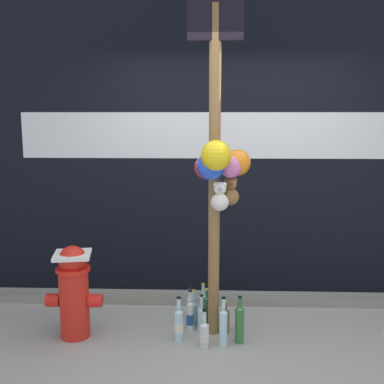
{
  "coord_description": "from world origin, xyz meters",
  "views": [
    {
      "loc": [
        -0.21,
        -3.38,
        1.88
      ],
      "look_at": [
        -0.35,
        0.5,
        1.23
      ],
      "focal_mm": 44.62,
      "sensor_mm": 36.0,
      "label": 1
    }
  ],
  "objects_px": {
    "bottle_0": "(223,326)",
    "bottle_5": "(190,315)",
    "fire_hydrant": "(74,290)",
    "bottle_4": "(194,312)",
    "bottle_8": "(179,324)",
    "bottle_7": "(240,323)",
    "bottle_6": "(204,334)",
    "bottle_10": "(202,318)",
    "bottle_2": "(207,310)",
    "bottle_3": "(190,307)",
    "bottle_1": "(225,320)",
    "bottle_9": "(203,305)",
    "memorial_post": "(218,151)"
  },
  "relations": [
    {
      "from": "bottle_4",
      "to": "bottle_7",
      "type": "distance_m",
      "value": 0.5
    },
    {
      "from": "bottle_7",
      "to": "bottle_6",
      "type": "bearing_deg",
      "value": -163.48
    },
    {
      "from": "bottle_2",
      "to": "bottle_8",
      "type": "xyz_separation_m",
      "value": [
        -0.23,
        -0.27,
        -0.0
      ]
    },
    {
      "from": "bottle_1",
      "to": "bottle_10",
      "type": "distance_m",
      "value": 0.2
    },
    {
      "from": "bottle_10",
      "to": "bottle_0",
      "type": "bearing_deg",
      "value": -54.16
    },
    {
      "from": "fire_hydrant",
      "to": "bottle_4",
      "type": "relative_size",
      "value": 2.42
    },
    {
      "from": "bottle_9",
      "to": "bottle_0",
      "type": "bearing_deg",
      "value": -71.74
    },
    {
      "from": "bottle_3",
      "to": "bottle_0",
      "type": "bearing_deg",
      "value": -60.14
    },
    {
      "from": "memorial_post",
      "to": "bottle_7",
      "type": "height_order",
      "value": "memorial_post"
    },
    {
      "from": "bottle_6",
      "to": "bottle_9",
      "type": "distance_m",
      "value": 0.54
    },
    {
      "from": "bottle_3",
      "to": "bottle_5",
      "type": "distance_m",
      "value": 0.23
    },
    {
      "from": "bottle_5",
      "to": "bottle_9",
      "type": "xyz_separation_m",
      "value": [
        0.11,
        0.24,
        -0.01
      ]
    },
    {
      "from": "memorial_post",
      "to": "bottle_9",
      "type": "relative_size",
      "value": 8.27
    },
    {
      "from": "bottle_0",
      "to": "bottle_5",
      "type": "relative_size",
      "value": 1.14
    },
    {
      "from": "bottle_6",
      "to": "bottle_9",
      "type": "xyz_separation_m",
      "value": [
        -0.02,
        0.54,
        0.02
      ]
    },
    {
      "from": "bottle_0",
      "to": "bottle_3",
      "type": "bearing_deg",
      "value": 119.86
    },
    {
      "from": "bottle_8",
      "to": "bottle_10",
      "type": "distance_m",
      "value": 0.25
    },
    {
      "from": "fire_hydrant",
      "to": "bottle_8",
      "type": "bearing_deg",
      "value": -2.86
    },
    {
      "from": "bottle_3",
      "to": "bottle_9",
      "type": "distance_m",
      "value": 0.12
    },
    {
      "from": "fire_hydrant",
      "to": "bottle_5",
      "type": "height_order",
      "value": "fire_hydrant"
    },
    {
      "from": "bottle_2",
      "to": "bottle_3",
      "type": "relative_size",
      "value": 1.16
    },
    {
      "from": "bottle_2",
      "to": "bottle_4",
      "type": "distance_m",
      "value": 0.12
    },
    {
      "from": "bottle_0",
      "to": "bottle_5",
      "type": "bearing_deg",
      "value": 135.16
    },
    {
      "from": "bottle_1",
      "to": "bottle_9",
      "type": "relative_size",
      "value": 0.87
    },
    {
      "from": "bottle_6",
      "to": "bottle_10",
      "type": "xyz_separation_m",
      "value": [
        -0.03,
        0.27,
        0.02
      ]
    },
    {
      "from": "fire_hydrant",
      "to": "bottle_3",
      "type": "height_order",
      "value": "fire_hydrant"
    },
    {
      "from": "bottle_7",
      "to": "bottle_10",
      "type": "distance_m",
      "value": 0.37
    },
    {
      "from": "bottle_7",
      "to": "bottle_8",
      "type": "bearing_deg",
      "value": 178.25
    },
    {
      "from": "bottle_1",
      "to": "bottle_5",
      "type": "bearing_deg",
      "value": 171.46
    },
    {
      "from": "bottle_7",
      "to": "bottle_10",
      "type": "xyz_separation_m",
      "value": [
        -0.32,
        0.18,
        -0.04
      ]
    },
    {
      "from": "bottle_1",
      "to": "bottle_4",
      "type": "relative_size",
      "value": 0.9
    },
    {
      "from": "bottle_4",
      "to": "bottle_8",
      "type": "height_order",
      "value": "bottle_8"
    },
    {
      "from": "bottle_8",
      "to": "memorial_post",
      "type": "bearing_deg",
      "value": 19.92
    },
    {
      "from": "bottle_9",
      "to": "bottle_1",
      "type": "bearing_deg",
      "value": -55.86
    },
    {
      "from": "bottle_4",
      "to": "bottle_8",
      "type": "distance_m",
      "value": 0.32
    },
    {
      "from": "fire_hydrant",
      "to": "bottle_7",
      "type": "height_order",
      "value": "fire_hydrant"
    },
    {
      "from": "memorial_post",
      "to": "bottle_6",
      "type": "height_order",
      "value": "memorial_post"
    },
    {
      "from": "fire_hydrant",
      "to": "bottle_8",
      "type": "relative_size",
      "value": 2.08
    },
    {
      "from": "memorial_post",
      "to": "bottle_0",
      "type": "height_order",
      "value": "memorial_post"
    },
    {
      "from": "bottle_4",
      "to": "bottle_5",
      "type": "bearing_deg",
      "value": -103.65
    },
    {
      "from": "bottle_4",
      "to": "bottle_8",
      "type": "relative_size",
      "value": 0.86
    },
    {
      "from": "memorial_post",
      "to": "bottle_3",
      "type": "relative_size",
      "value": 9.21
    },
    {
      "from": "bottle_9",
      "to": "bottle_5",
      "type": "bearing_deg",
      "value": -114.32
    },
    {
      "from": "bottle_2",
      "to": "bottle_7",
      "type": "xyz_separation_m",
      "value": [
        0.27,
        -0.29,
        0.02
      ]
    },
    {
      "from": "bottle_2",
      "to": "bottle_3",
      "type": "bearing_deg",
      "value": 135.52
    },
    {
      "from": "bottle_0",
      "to": "bottle_7",
      "type": "height_order",
      "value": "bottle_0"
    },
    {
      "from": "bottle_5",
      "to": "bottle_10",
      "type": "height_order",
      "value": "bottle_5"
    },
    {
      "from": "bottle_9",
      "to": "bottle_10",
      "type": "height_order",
      "value": "bottle_9"
    },
    {
      "from": "bottle_5",
      "to": "fire_hydrant",
      "type": "bearing_deg",
      "value": -171.18
    },
    {
      "from": "bottle_6",
      "to": "bottle_9",
      "type": "bearing_deg",
      "value": 91.9
    }
  ]
}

